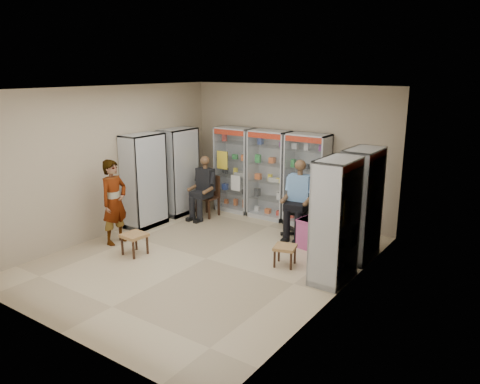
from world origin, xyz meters
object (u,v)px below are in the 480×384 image
Objects in this scene: cabinet_right_near at (335,221)px; office_chair at (300,208)px; cabinet_left_near at (144,181)px; pink_trunk at (317,233)px; seated_shopkeeper at (300,201)px; woven_stool_b at (135,244)px; cabinet_back_right at (307,180)px; cabinet_right_far at (361,205)px; standing_man at (114,202)px; woven_stool_a at (285,256)px; cabinet_left_far at (179,172)px; cabinet_back_left at (235,170)px; cabinet_back_mid at (269,175)px; wooden_chair at (208,196)px.

office_chair is (-1.43, 1.57, -0.42)m from cabinet_right_near.
cabinet_left_near is 3.40× the size of pink_trunk.
woven_stool_b is at bearing -136.45° from seated_shopkeeper.
office_chair is (0.20, -0.66, -0.42)m from cabinet_back_right.
cabinet_left_near is at bearing 101.41° from cabinet_right_far.
standing_man is at bearing 115.23° from cabinet_right_far.
cabinet_right_near is at bearing 17.56° from woven_stool_b.
office_chair reaches higher than woven_stool_a.
office_chair is 2.92× the size of woven_stool_b.
office_chair reaches higher than pink_trunk.
woven_stool_b is at bearing 122.50° from cabinet_right_far.
woven_stool_a is 0.22× the size of standing_man.
office_chair is 1.98× the size of pink_trunk.
cabinet_left_far is 1.35× the size of seated_shopkeeper.
cabinet_left_far is at bearing 4.38° from standing_man.
woven_stool_a is (2.61, -2.18, -0.82)m from cabinet_back_left.
seated_shopkeeper is at bearing -52.02° from standing_man.
pink_trunk is at bearing 87.39° from cabinet_right_far.
office_chair is (3.03, 0.27, -0.42)m from cabinet_left_far.
woven_stool_a is at bearing -80.35° from office_chair.
seated_shopkeeper is at bearing -98.87° from office_chair.
standing_man is at bearing 7.35° from cabinet_left_far.
cabinet_left_near is at bearing -165.34° from seated_shopkeeper.
cabinet_back_mid is at bearing 141.41° from office_chair.
cabinet_right_near is 3.69m from woven_stool_b.
seated_shopkeeper is (1.15, -0.71, -0.26)m from cabinet_back_mid.
cabinet_left_near is 1.71× the size of office_chair.
cabinet_left_near is at bearing -114.61° from cabinet_back_left.
wooden_chair is (-2.15, -0.73, -0.53)m from cabinet_back_right.
cabinet_back_left is 3.00m from pink_trunk.
cabinet_back_left is at bearing 157.99° from pink_trunk.
standing_man reaches higher than office_chair.
woven_stool_a is at bearing -94.59° from pink_trunk.
woven_stool_a is at bearing 87.55° from cabinet_left_near.
cabinet_back_right is at bearing 108.19° from cabinet_left_far.
cabinet_back_right is 1.53m from pink_trunk.
cabinet_back_mid and cabinet_left_far have the same top height.
woven_stool_b is at bearing 38.64° from cabinet_left_near.
cabinet_back_left is 3.50m from woven_stool_a.
cabinet_back_mid is at bearing 180.00° from cabinet_back_right.
cabinet_back_right is 4.02m from standing_man.
seated_shopkeeper is (-1.43, 0.42, -0.26)m from cabinet_right_far.
cabinet_right_far reaches higher than wooden_chair.
cabinet_back_mid is at bearing 31.31° from wooden_chair.
woven_stool_b is at bearing -104.41° from cabinet_back_mid.
pink_trunk is (0.60, -0.43, -0.30)m from office_chair.
cabinet_left_near is at bearing -0.00° from cabinet_left_far.
seated_shopkeeper is (2.35, 0.02, 0.27)m from wooden_chair.
cabinet_left_near is (-4.46, 0.20, 0.00)m from cabinet_right_near.
wooden_chair is at bearing 106.39° from cabinet_left_far.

